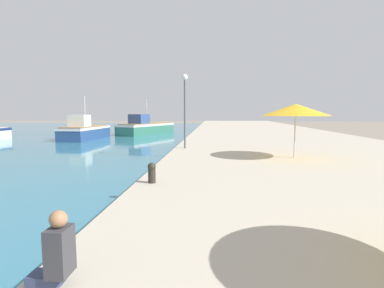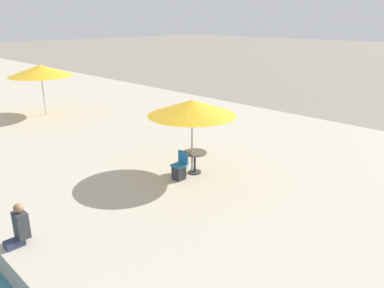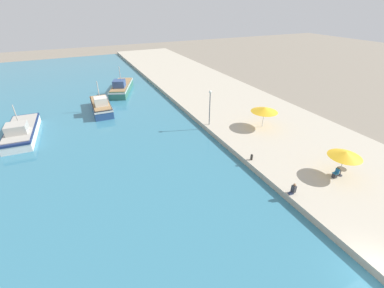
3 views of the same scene
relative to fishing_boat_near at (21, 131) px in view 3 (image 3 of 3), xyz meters
name	(u,v)px [view 3 (image 3 of 3)]	position (x,y,z in m)	size (l,w,h in m)	color
ground_plane	(377,280)	(21.23, -30.36, -0.86)	(200.00, 200.00, 0.00)	gray
quay_promenade	(207,89)	(29.23, 6.64, -0.53)	(16.00, 90.00, 0.65)	#BCB29E
fishing_boat_near	(21,131)	(0.00, 0.00, 0.00)	(3.63, 9.27, 4.13)	white
fishing_boat_mid	(101,106)	(10.04, 4.53, 0.08)	(2.69, 7.69, 4.54)	navy
fishing_boat_far	(121,87)	(14.73, 12.65, 0.08)	(6.11, 9.97, 4.55)	#33705B
cafe_umbrella_pink	(345,154)	(27.55, -22.42, 2.03)	(2.89, 2.89, 2.49)	#B7B7B7
cafe_umbrella_white	(264,109)	(27.70, -11.11, 2.15)	(3.30, 3.30, 2.65)	#B7B7B7
cafe_table	(341,171)	(27.57, -22.53, 0.33)	(0.80, 0.80, 0.74)	#333338
cafe_chair_left	(335,175)	(26.85, -22.54, 0.12)	(0.44, 0.41, 0.91)	#2D2D33
person_at_quay	(293,189)	(21.74, -22.61, 0.24)	(0.55, 0.36, 1.01)	#333D5B
mooring_bollard	(252,157)	(21.77, -16.89, 0.14)	(0.26, 0.26, 0.65)	#2D2823
lamppost	(210,102)	(21.91, -7.62, 2.89)	(0.36, 0.36, 4.56)	#565B60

